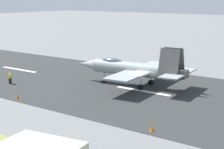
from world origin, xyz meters
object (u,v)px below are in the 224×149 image
(crew_person, at_px, (10,78))
(marker_cone_near, at_px, (152,129))
(fighter_jet, at_px, (134,69))
(marker_cone_mid, at_px, (17,97))

(crew_person, height_order, marker_cone_near, crew_person)
(crew_person, distance_m, marker_cone_near, 25.99)
(fighter_jet, relative_size, crew_person, 9.89)
(fighter_jet, relative_size, marker_cone_near, 30.66)
(crew_person, height_order, marker_cone_mid, crew_person)
(crew_person, relative_size, marker_cone_mid, 3.10)
(crew_person, xyz_separation_m, marker_cone_mid, (-7.02, 4.55, -0.58))
(marker_cone_near, relative_size, marker_cone_mid, 1.00)
(fighter_jet, distance_m, marker_cone_near, 17.70)
(fighter_jet, xyz_separation_m, marker_cone_mid, (7.63, 13.75, -2.13))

